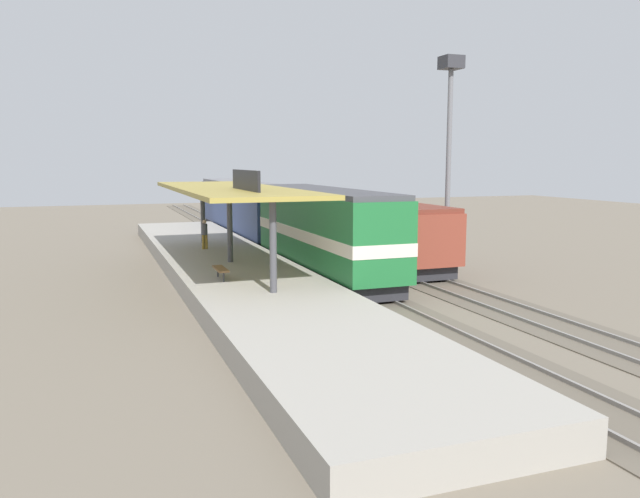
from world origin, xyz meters
TOP-DOWN VIEW (x-y plane):
  - ground_plane at (2.00, 0.00)m, footprint 120.00×120.00m
  - track_near at (0.00, 0.00)m, footprint 3.20×110.00m
  - track_far at (4.60, 0.00)m, footprint 3.20×110.00m
  - platform at (-4.60, 0.00)m, footprint 6.00×44.00m
  - station_canopy at (-4.60, -0.09)m, footprint 5.20×18.00m
  - platform_bench at (-6.00, -4.56)m, footprint 0.44×1.70m
  - locomotive at (0.00, -1.29)m, footprint 2.93×14.43m
  - passenger_carriage_single at (0.00, 16.71)m, footprint 2.90×20.00m
  - freight_car at (4.60, 0.89)m, footprint 2.80×12.00m
  - light_mast at (7.80, -0.36)m, footprint 1.10×1.10m
  - person_waiting at (-5.00, 5.18)m, footprint 0.34×0.34m

SIDE VIEW (x-z plane):
  - ground_plane at x=2.00m, z-range 0.00..0.00m
  - track_near at x=0.00m, z-range -0.05..0.11m
  - track_far at x=4.60m, z-range -0.05..0.11m
  - platform at x=-4.60m, z-range 0.00..0.90m
  - platform_bench at x=-6.00m, z-range 1.09..1.59m
  - person_waiting at x=-5.00m, z-range 1.00..2.71m
  - freight_car at x=4.60m, z-range 0.20..3.74m
  - passenger_carriage_single at x=0.00m, z-range 0.19..4.43m
  - locomotive at x=0.00m, z-range 0.19..4.63m
  - station_canopy at x=-4.60m, z-range 2.18..6.88m
  - light_mast at x=7.80m, z-range 2.55..14.25m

